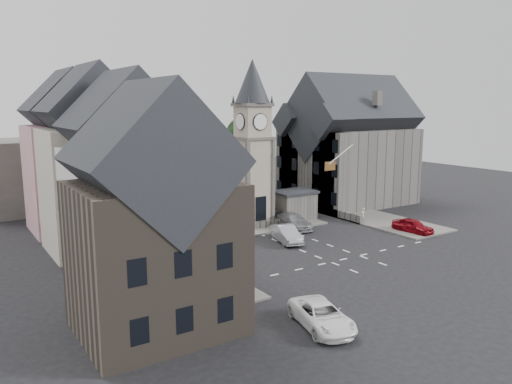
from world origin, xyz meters
TOP-DOWN VIEW (x-y plane):
  - ground at (0.00, 0.00)m, footprint 120.00×120.00m
  - pavement_west at (-12.50, 6.00)m, footprint 6.00×30.00m
  - pavement_east at (12.00, 8.00)m, footprint 6.00×26.00m
  - central_island at (1.50, 8.00)m, footprint 10.00×8.00m
  - road_markings at (0.00, -5.50)m, footprint 20.00×8.00m
  - clock_tower at (0.00, 7.99)m, footprint 4.86×4.86m
  - stone_shelter at (4.80, 7.50)m, footprint 4.30×3.30m
  - town_tree at (2.00, 13.00)m, footprint 7.20×7.20m
  - warning_sign_post at (-3.20, 5.43)m, footprint 0.70×0.19m
  - terrace_pink at (-15.50, 16.00)m, footprint 8.10×7.60m
  - terrace_cream at (-15.50, 8.00)m, footprint 8.10×7.60m
  - terrace_tudor at (-15.50, 0.00)m, footprint 8.10×7.60m
  - building_sw_stone at (-17.00, -9.00)m, footprint 8.60×7.60m
  - backdrop_west at (-12.00, 28.00)m, footprint 20.00×10.00m
  - east_building at (15.59, 11.00)m, footprint 14.40×11.40m
  - east_boundary_wall at (9.20, 10.00)m, footprint 0.40×16.00m
  - flagpole at (8.00, 4.00)m, footprint 3.68×0.10m
  - car_west_blue at (-10.31, -0.72)m, footprint 4.34×4.01m
  - car_west_silver at (-8.74, 2.83)m, footprint 4.71×2.26m
  - car_west_grey at (-9.31, 8.00)m, footprint 5.90×4.47m
  - car_island_silver at (-1.00, 0.97)m, footprint 2.64×4.74m
  - car_island_east at (2.50, 4.50)m, footprint 2.59×5.19m
  - car_east_red at (10.87, -3.00)m, footprint 1.97×4.12m
  - van_sw_white at (-9.50, -13.79)m, footprint 3.33×5.27m
  - pedestrian at (9.81, 2.48)m, footprint 0.65×0.51m

SIDE VIEW (x-z plane):
  - ground at x=0.00m, z-range 0.00..0.00m
  - road_markings at x=0.00m, z-range 0.00..0.01m
  - pavement_west at x=-12.50m, z-range 0.00..0.14m
  - pavement_east at x=12.00m, z-range 0.00..0.14m
  - central_island at x=1.50m, z-range 0.00..0.16m
  - east_boundary_wall at x=9.20m, z-range 0.00..0.90m
  - van_sw_white at x=-9.50m, z-range 0.00..1.36m
  - car_east_red at x=10.87m, z-range 0.00..1.36m
  - car_west_blue at x=-10.31m, z-range 0.00..1.44m
  - car_island_east at x=2.50m, z-range 0.00..1.45m
  - car_island_silver at x=-1.00m, z-range 0.00..1.48m
  - car_west_silver at x=-8.74m, z-range 0.00..1.49m
  - car_west_grey at x=-9.31m, z-range 0.00..1.49m
  - pedestrian at x=9.81m, z-range 0.00..1.57m
  - stone_shelter at x=4.80m, z-range 0.01..3.09m
  - warning_sign_post at x=-3.20m, z-range 0.60..3.45m
  - backdrop_west at x=-12.00m, z-range 0.00..8.00m
  - building_sw_stone at x=-17.00m, z-range 0.15..10.55m
  - terrace_tudor at x=-15.50m, z-range 0.19..12.19m
  - east_building at x=15.59m, z-range -0.04..12.56m
  - terrace_pink at x=-15.50m, z-range 0.18..12.98m
  - terrace_cream at x=-15.50m, z-range 0.18..12.98m
  - town_tree at x=2.00m, z-range 1.57..12.37m
  - flagpole at x=8.00m, z-range 5.63..8.37m
  - clock_tower at x=0.00m, z-range 0.00..16.25m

